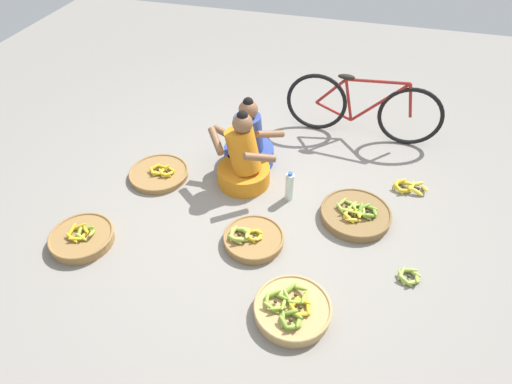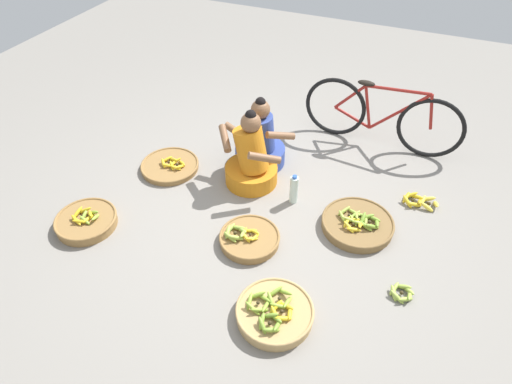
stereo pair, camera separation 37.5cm
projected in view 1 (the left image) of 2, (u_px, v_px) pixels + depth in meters
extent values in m
plane|color=gray|center=(262.00, 206.00, 4.13)|extent=(10.00, 10.00, 0.00)
cylinder|color=orange|center=(244.00, 175.00, 4.34)|extent=(0.52, 0.52, 0.18)
cylinder|color=orange|center=(243.00, 150.00, 4.14)|extent=(0.45, 0.39, 0.48)
sphere|color=brown|center=(243.00, 123.00, 3.94)|extent=(0.19, 0.19, 0.19)
sphere|color=black|center=(242.00, 116.00, 3.89)|extent=(0.10, 0.10, 0.10)
cylinder|color=brown|center=(216.00, 141.00, 4.10)|extent=(0.24, 0.29, 0.16)
cylinder|color=brown|center=(260.00, 157.00, 3.91)|extent=(0.30, 0.22, 0.16)
cylinder|color=#334793|center=(249.00, 155.00, 4.58)|extent=(0.52, 0.52, 0.18)
cylinder|color=#334793|center=(249.00, 133.00, 4.40)|extent=(0.37, 0.35, 0.39)
sphere|color=brown|center=(248.00, 110.00, 4.22)|extent=(0.19, 0.19, 0.19)
sphere|color=black|center=(248.00, 103.00, 4.17)|extent=(0.10, 0.10, 0.10)
cylinder|color=brown|center=(227.00, 135.00, 4.25)|extent=(0.31, 0.12, 0.16)
cylinder|color=brown|center=(270.00, 134.00, 4.26)|extent=(0.27, 0.27, 0.16)
torus|color=black|center=(316.00, 102.00, 4.90)|extent=(0.69, 0.07, 0.68)
torus|color=black|center=(410.00, 117.00, 4.67)|extent=(0.69, 0.07, 0.68)
cylinder|color=maroon|center=(379.00, 103.00, 4.68)|extent=(0.55, 0.05, 0.55)
cylinder|color=maroon|center=(349.00, 100.00, 4.77)|extent=(0.15, 0.04, 0.49)
cylinder|color=maroon|center=(378.00, 82.00, 4.53)|extent=(0.65, 0.06, 0.08)
cylinder|color=maroon|center=(334.00, 111.00, 4.91)|extent=(0.42, 0.05, 0.18)
cylinder|color=maroon|center=(331.00, 91.00, 4.76)|extent=(0.31, 0.04, 0.35)
cylinder|color=maroon|center=(410.00, 101.00, 4.56)|extent=(0.11, 0.04, 0.38)
ellipsoid|color=black|center=(347.00, 77.00, 4.60)|extent=(0.18, 0.08, 0.05)
cylinder|color=olive|center=(254.00, 240.00, 3.76)|extent=(0.51, 0.51, 0.07)
torus|color=olive|center=(254.00, 237.00, 3.74)|extent=(0.53, 0.53, 0.02)
ellipsoid|color=yellow|center=(260.00, 237.00, 3.71)|extent=(0.05, 0.12, 0.05)
ellipsoid|color=yellow|center=(258.00, 232.00, 3.75)|extent=(0.12, 0.07, 0.06)
ellipsoid|color=yellow|center=(254.00, 231.00, 3.76)|extent=(0.12, 0.06, 0.05)
ellipsoid|color=yellow|center=(248.00, 234.00, 3.73)|extent=(0.04, 0.12, 0.07)
ellipsoid|color=yellow|center=(250.00, 238.00, 3.69)|extent=(0.12, 0.07, 0.07)
ellipsoid|color=yellow|center=(257.00, 239.00, 3.69)|extent=(0.11, 0.10, 0.06)
sphere|color=#382D19|center=(254.00, 235.00, 3.72)|extent=(0.03, 0.03, 0.03)
ellipsoid|color=#9EB747|center=(247.00, 235.00, 3.71)|extent=(0.06, 0.15, 0.09)
ellipsoid|color=#9EB747|center=(244.00, 231.00, 3.75)|extent=(0.15, 0.10, 0.07)
ellipsoid|color=#9EB747|center=(241.00, 229.00, 3.76)|extent=(0.15, 0.04, 0.07)
ellipsoid|color=#9EB747|center=(233.00, 232.00, 3.74)|extent=(0.07, 0.15, 0.07)
ellipsoid|color=#9EB747|center=(232.00, 234.00, 3.72)|extent=(0.07, 0.15, 0.07)
ellipsoid|color=#9EB747|center=(235.00, 239.00, 3.68)|extent=(0.15, 0.08, 0.07)
ellipsoid|color=#9EB747|center=(241.00, 239.00, 3.67)|extent=(0.14, 0.11, 0.09)
sphere|color=#382D19|center=(239.00, 235.00, 3.72)|extent=(0.03, 0.03, 0.03)
cylinder|color=olive|center=(82.00, 239.00, 3.76)|extent=(0.53, 0.53, 0.09)
torus|color=olive|center=(81.00, 235.00, 3.73)|extent=(0.55, 0.55, 0.02)
ellipsoid|color=#8CAD38|center=(92.00, 233.00, 3.72)|extent=(0.06, 0.13, 0.07)
ellipsoid|color=#8CAD38|center=(89.00, 228.00, 3.76)|extent=(0.13, 0.04, 0.08)
ellipsoid|color=#8CAD38|center=(79.00, 232.00, 3.72)|extent=(0.05, 0.13, 0.06)
ellipsoid|color=#8CAD38|center=(81.00, 237.00, 3.68)|extent=(0.13, 0.06, 0.07)
sphere|color=#382D19|center=(86.00, 233.00, 3.72)|extent=(0.03, 0.03, 0.03)
ellipsoid|color=gold|center=(85.00, 235.00, 3.71)|extent=(0.03, 0.15, 0.06)
ellipsoid|color=gold|center=(85.00, 229.00, 3.74)|extent=(0.13, 0.12, 0.08)
ellipsoid|color=gold|center=(79.00, 227.00, 3.76)|extent=(0.15, 0.09, 0.09)
ellipsoid|color=gold|center=(72.00, 231.00, 3.73)|extent=(0.05, 0.15, 0.08)
ellipsoid|color=gold|center=(72.00, 238.00, 3.68)|extent=(0.15, 0.08, 0.06)
ellipsoid|color=gold|center=(77.00, 239.00, 3.67)|extent=(0.15, 0.09, 0.06)
sphere|color=#382D19|center=(78.00, 233.00, 3.72)|extent=(0.03, 0.03, 0.03)
cylinder|color=olive|center=(159.00, 174.00, 4.45)|extent=(0.59, 0.59, 0.05)
torus|color=olive|center=(159.00, 172.00, 4.43)|extent=(0.60, 0.60, 0.02)
ellipsoid|color=gold|center=(171.00, 173.00, 4.37)|extent=(0.06, 0.13, 0.07)
ellipsoid|color=gold|center=(171.00, 169.00, 4.43)|extent=(0.12, 0.09, 0.05)
ellipsoid|color=gold|center=(165.00, 168.00, 4.43)|extent=(0.11, 0.11, 0.08)
ellipsoid|color=gold|center=(161.00, 173.00, 4.38)|extent=(0.11, 0.11, 0.07)
ellipsoid|color=gold|center=(166.00, 175.00, 4.35)|extent=(0.13, 0.06, 0.07)
sphere|color=#382D19|center=(167.00, 172.00, 4.40)|extent=(0.03, 0.03, 0.03)
ellipsoid|color=gold|center=(163.00, 170.00, 4.41)|extent=(0.05, 0.13, 0.06)
ellipsoid|color=gold|center=(161.00, 167.00, 4.45)|extent=(0.13, 0.07, 0.08)
ellipsoid|color=gold|center=(155.00, 167.00, 4.45)|extent=(0.10, 0.12, 0.06)
ellipsoid|color=gold|center=(152.00, 171.00, 4.40)|extent=(0.11, 0.11, 0.07)
ellipsoid|color=gold|center=(157.00, 173.00, 4.38)|extent=(0.13, 0.08, 0.06)
sphere|color=#382D19|center=(157.00, 170.00, 4.42)|extent=(0.03, 0.03, 0.03)
cylinder|color=tan|center=(292.00, 310.00, 3.23)|extent=(0.57, 0.57, 0.09)
torus|color=tan|center=(293.00, 307.00, 3.20)|extent=(0.58, 0.58, 0.02)
ellipsoid|color=gold|center=(308.00, 308.00, 3.16)|extent=(0.06, 0.14, 0.05)
ellipsoid|color=gold|center=(303.00, 302.00, 3.20)|extent=(0.14, 0.06, 0.06)
ellipsoid|color=gold|center=(294.00, 303.00, 3.19)|extent=(0.08, 0.13, 0.07)
ellipsoid|color=gold|center=(294.00, 311.00, 3.14)|extent=(0.12, 0.11, 0.08)
ellipsoid|color=gold|center=(303.00, 314.00, 3.12)|extent=(0.13, 0.10, 0.07)
sphere|color=#382D19|center=(300.00, 307.00, 3.16)|extent=(0.03, 0.03, 0.03)
ellipsoid|color=#8CAD38|center=(304.00, 297.00, 3.23)|extent=(0.04, 0.15, 0.07)
ellipsoid|color=#8CAD38|center=(299.00, 288.00, 3.28)|extent=(0.15, 0.07, 0.08)
ellipsoid|color=#8CAD38|center=(290.00, 289.00, 3.28)|extent=(0.11, 0.14, 0.07)
ellipsoid|color=#8CAD38|center=(288.00, 298.00, 3.22)|extent=(0.12, 0.13, 0.08)
ellipsoid|color=#8CAD38|center=(297.00, 302.00, 3.19)|extent=(0.15, 0.08, 0.07)
sphere|color=#382D19|center=(296.00, 295.00, 3.24)|extent=(0.03, 0.03, 0.03)
ellipsoid|color=#8CAD38|center=(284.00, 304.00, 3.19)|extent=(0.03, 0.14, 0.06)
ellipsoid|color=#8CAD38|center=(280.00, 296.00, 3.24)|extent=(0.15, 0.08, 0.06)
ellipsoid|color=#8CAD38|center=(273.00, 294.00, 3.24)|extent=(0.14, 0.10, 0.08)
ellipsoid|color=#8CAD38|center=(267.00, 301.00, 3.21)|extent=(0.05, 0.15, 0.06)
ellipsoid|color=#8CAD38|center=(271.00, 308.00, 3.16)|extent=(0.15, 0.07, 0.07)
ellipsoid|color=#8CAD38|center=(278.00, 308.00, 3.15)|extent=(0.14, 0.10, 0.07)
sphere|color=#382D19|center=(275.00, 302.00, 3.20)|extent=(0.03, 0.03, 0.03)
ellipsoid|color=olive|center=(299.00, 322.00, 3.07)|extent=(0.04, 0.13, 0.08)
ellipsoid|color=olive|center=(296.00, 315.00, 3.12)|extent=(0.13, 0.09, 0.07)
ellipsoid|color=olive|center=(290.00, 313.00, 3.12)|extent=(0.13, 0.07, 0.08)
ellipsoid|color=olive|center=(283.00, 319.00, 3.09)|extent=(0.05, 0.14, 0.07)
ellipsoid|color=olive|center=(284.00, 323.00, 3.06)|extent=(0.12, 0.11, 0.08)
ellipsoid|color=olive|center=(294.00, 327.00, 3.04)|extent=(0.13, 0.10, 0.07)
sphere|color=#382D19|center=(291.00, 320.00, 3.08)|extent=(0.03, 0.03, 0.03)
cylinder|color=brown|center=(355.00, 215.00, 3.99)|extent=(0.63, 0.63, 0.08)
torus|color=brown|center=(356.00, 212.00, 3.96)|extent=(0.64, 0.64, 0.02)
ellipsoid|color=olive|center=(375.00, 212.00, 3.92)|extent=(0.06, 0.15, 0.07)
ellipsoid|color=olive|center=(370.00, 208.00, 3.97)|extent=(0.15, 0.09, 0.06)
ellipsoid|color=olive|center=(364.00, 207.00, 3.97)|extent=(0.14, 0.11, 0.07)
ellipsoid|color=olive|center=(360.00, 209.00, 3.94)|extent=(0.05, 0.14, 0.09)
ellipsoid|color=olive|center=(364.00, 215.00, 3.89)|extent=(0.15, 0.09, 0.06)
ellipsoid|color=olive|center=(371.00, 216.00, 3.88)|extent=(0.14, 0.10, 0.09)
sphere|color=#382D19|center=(367.00, 211.00, 3.93)|extent=(0.03, 0.03, 0.03)
ellipsoid|color=#9EB747|center=(364.00, 210.00, 3.95)|extent=(0.05, 0.14, 0.06)
ellipsoid|color=#9EB747|center=(358.00, 205.00, 4.00)|extent=(0.14, 0.04, 0.05)
ellipsoid|color=#9EB747|center=(352.00, 206.00, 3.98)|extent=(0.10, 0.13, 0.06)
ellipsoid|color=#9EB747|center=(352.00, 211.00, 3.93)|extent=(0.11, 0.12, 0.05)
ellipsoid|color=#9EB747|center=(359.00, 213.00, 3.91)|extent=(0.14, 0.07, 0.07)
sphere|color=#382D19|center=(357.00, 209.00, 3.95)|extent=(0.03, 0.03, 0.03)
ellipsoid|color=#9EB747|center=(354.00, 206.00, 3.97)|extent=(0.06, 0.15, 0.08)
ellipsoid|color=#9EB747|center=(351.00, 203.00, 4.01)|extent=(0.14, 0.10, 0.06)
ellipsoid|color=#9EB747|center=(341.00, 203.00, 4.01)|extent=(0.11, 0.14, 0.07)
ellipsoid|color=#9EB747|center=(341.00, 209.00, 3.96)|extent=(0.12, 0.13, 0.06)
ellipsoid|color=#9EB747|center=(348.00, 211.00, 3.92)|extent=(0.15, 0.08, 0.09)
sphere|color=#382D19|center=(347.00, 207.00, 3.98)|extent=(0.03, 0.03, 0.03)
ellipsoid|color=yellow|center=(359.00, 215.00, 3.89)|extent=(0.06, 0.13, 0.08)
ellipsoid|color=yellow|center=(356.00, 212.00, 3.92)|extent=(0.13, 0.10, 0.06)
ellipsoid|color=yellow|center=(351.00, 211.00, 3.94)|extent=(0.14, 0.07, 0.06)
ellipsoid|color=yellow|center=(346.00, 213.00, 3.91)|extent=(0.05, 0.14, 0.07)
ellipsoid|color=yellow|center=(349.00, 218.00, 3.86)|extent=(0.13, 0.09, 0.08)
ellipsoid|color=yellow|center=(354.00, 220.00, 3.85)|extent=(0.14, 0.08, 0.05)
sphere|color=#382D19|center=(352.00, 215.00, 3.89)|extent=(0.03, 0.03, 0.03)
ellipsoid|color=#9EB747|center=(417.00, 278.00, 3.46)|extent=(0.04, 0.14, 0.08)
ellipsoid|color=#9EB747|center=(414.00, 273.00, 3.51)|extent=(0.13, 0.12, 0.07)
ellipsoid|color=#9EB747|center=(409.00, 270.00, 3.52)|extent=(0.14, 0.03, 0.07)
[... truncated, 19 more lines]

